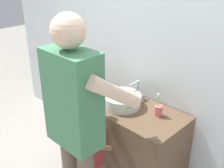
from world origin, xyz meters
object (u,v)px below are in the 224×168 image
toothbrush_cup (158,110)px  soap_bottle (98,86)px  adult_parent (76,112)px  child_toddler (92,154)px

toothbrush_cup → soap_bottle: size_ratio=1.25×
adult_parent → child_toddler: bearing=117.8°
child_toddler → adult_parent: 0.67m
soap_bottle → child_toddler: soap_bottle is taller
toothbrush_cup → adult_parent: (-0.21, -0.73, 0.21)m
child_toddler → soap_bottle: bearing=130.9°
soap_bottle → toothbrush_cup: bearing=3.9°
toothbrush_cup → child_toddler: toothbrush_cup is taller
toothbrush_cup → adult_parent: 0.79m
soap_bottle → child_toddler: 0.70m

